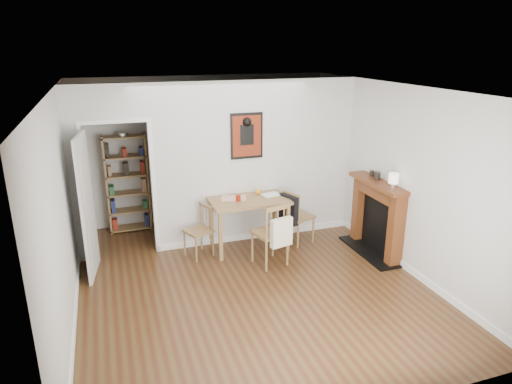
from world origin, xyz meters
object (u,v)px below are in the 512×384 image
object	(u,v)px
chair_left	(198,231)
red_glass	(238,198)
dining_table	(248,205)
bookshelf	(128,184)
orange_fruit	(258,192)
notebook	(271,195)
ceramic_jar_b	(372,173)
chair_right	(298,216)
chair_front	(270,233)
mantel_lamp	(394,179)
ceramic_jar_a	(377,176)
fireplace	(377,215)

from	to	relation	value
chair_left	red_glass	xyz separation A→B (m)	(0.64, -0.01, 0.47)
dining_table	bookshelf	world-z (taller)	bookshelf
orange_fruit	chair_left	bearing A→B (deg)	-168.56
notebook	ceramic_jar_b	distance (m)	1.60
dining_table	chair_right	size ratio (longest dim) A/B	1.36
red_glass	notebook	world-z (taller)	red_glass
orange_fruit	ceramic_jar_b	size ratio (longest dim) A/B	0.94
dining_table	notebook	size ratio (longest dim) A/B	4.42
chair_left	chair_front	size ratio (longest dim) A/B	0.83
dining_table	orange_fruit	bearing A→B (deg)	37.18
chair_left	mantel_lamp	size ratio (longest dim) A/B	3.55
red_glass	mantel_lamp	xyz separation A→B (m)	(1.96, -1.11, 0.43)
notebook	ceramic_jar_a	distance (m)	1.66
bookshelf	orange_fruit	size ratio (longest dim) A/B	20.06
mantel_lamp	ceramic_jar_a	bearing A→B (deg)	85.28
bookshelf	dining_table	bearing A→B (deg)	-38.29
bookshelf	fireplace	xyz separation A→B (m)	(3.57, -2.15, -0.22)
dining_table	chair_left	distance (m)	0.88
dining_table	ceramic_jar_a	world-z (taller)	ceramic_jar_a
dining_table	orange_fruit	xyz separation A→B (m)	(0.21, 0.16, 0.14)
fireplace	ceramic_jar_a	bearing A→B (deg)	100.17
ceramic_jar_a	chair_front	bearing A→B (deg)	178.24
fireplace	notebook	world-z (taller)	fireplace
fireplace	red_glass	distance (m)	2.16
dining_table	ceramic_jar_b	xyz separation A→B (m)	(1.85, -0.51, 0.48)
bookshelf	orange_fruit	xyz separation A→B (m)	(1.95, -1.21, 0.03)
chair_left	mantel_lamp	world-z (taller)	mantel_lamp
chair_right	notebook	xyz separation A→B (m)	(-0.42, 0.13, 0.37)
ceramic_jar_b	red_glass	bearing A→B (deg)	167.22
chair_right	red_glass	xyz separation A→B (m)	(-0.99, 0.02, 0.41)
chair_left	chair_front	world-z (taller)	chair_front
notebook	mantel_lamp	distance (m)	1.91
orange_fruit	notebook	world-z (taller)	orange_fruit
red_glass	ceramic_jar_b	size ratio (longest dim) A/B	1.12
ceramic_jar_a	ceramic_jar_b	world-z (taller)	ceramic_jar_a
bookshelf	mantel_lamp	xyz separation A→B (m)	(3.51, -2.53, 0.47)
dining_table	notebook	distance (m)	0.41
chair_right	bookshelf	size ratio (longest dim) A/B	0.53
ceramic_jar_b	dining_table	bearing A→B (deg)	164.47
red_glass	orange_fruit	world-z (taller)	red_glass
chair_left	fireplace	xyz separation A→B (m)	(2.65, -0.73, 0.21)
bookshelf	fireplace	world-z (taller)	bookshelf
ceramic_jar_a	orange_fruit	bearing A→B (deg)	151.68
chair_front	ceramic_jar_b	bearing A→B (deg)	4.66
bookshelf	orange_fruit	distance (m)	2.29
chair_left	chair_right	distance (m)	1.63
mantel_lamp	bookshelf	bearing A→B (deg)	144.22
chair_front	chair_right	bearing A→B (deg)	40.14
dining_table	notebook	bearing A→B (deg)	7.75
red_glass	mantel_lamp	bearing A→B (deg)	-29.52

